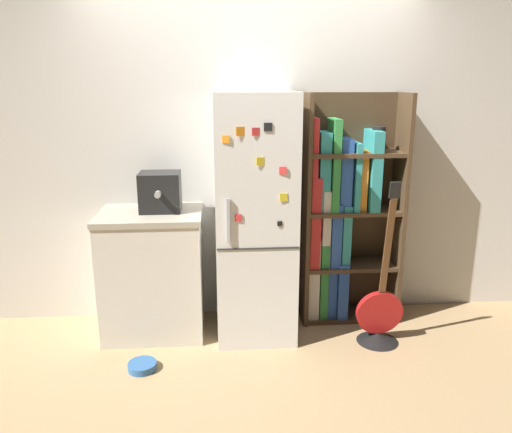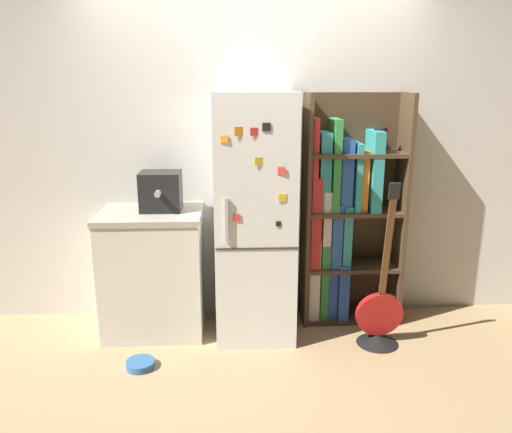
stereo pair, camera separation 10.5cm
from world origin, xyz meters
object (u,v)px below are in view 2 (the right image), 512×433
object	(u,v)px
refrigerator	(255,217)
guitar	(379,322)
espresso_machine	(161,191)
pet_bowl	(140,364)
bookshelf	(341,218)

from	to	relation	value
refrigerator	guitar	xyz separation A→B (m)	(0.88, -0.27, -0.71)
refrigerator	espresso_machine	world-z (taller)	refrigerator
guitar	pet_bowl	world-z (taller)	guitar
refrigerator	guitar	size ratio (longest dim) A/B	1.46
bookshelf	espresso_machine	xyz separation A→B (m)	(-1.35, -0.10, 0.24)
pet_bowl	guitar	bearing A→B (deg)	8.06
pet_bowl	refrigerator	bearing A→B (deg)	33.08
guitar	pet_bowl	bearing A→B (deg)	-171.94
guitar	pet_bowl	size ratio (longest dim) A/B	6.30
bookshelf	guitar	size ratio (longest dim) A/B	1.45
bookshelf	guitar	xyz separation A→B (m)	(0.20, -0.45, -0.65)
bookshelf	espresso_machine	bearing A→B (deg)	-175.69
bookshelf	espresso_machine	distance (m)	1.37
espresso_machine	pet_bowl	distance (m)	1.20
guitar	refrigerator	bearing A→B (deg)	162.74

